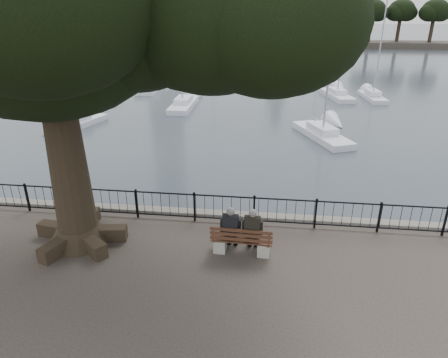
# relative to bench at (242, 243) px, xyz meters

# --- Properties ---
(harbor) EXTENTS (260.00, 260.00, 1.20)m
(harbor) POSITION_rel_bench_xyz_m (-0.73, 2.24, -0.83)
(harbor) COLOR slate
(harbor) RESTS_ON ground
(railing) EXTENTS (22.06, 0.06, 1.00)m
(railing) POSITION_rel_bench_xyz_m (-0.73, 1.74, 0.23)
(railing) COLOR black
(railing) RESTS_ON ground
(bench) EXTENTS (1.81, 0.62, 0.95)m
(bench) POSITION_rel_bench_xyz_m (0.00, 0.00, 0.00)
(bench) COLOR #98978E
(bench) RESTS_ON ground
(person_left) EXTENTS (0.45, 0.75, 1.50)m
(person_left) POSITION_rel_bench_xyz_m (-0.33, 0.12, 0.36)
(person_left) COLOR black
(person_left) RESTS_ON ground
(person_right) EXTENTS (0.45, 0.75, 1.50)m
(person_right) POSITION_rel_bench_xyz_m (0.30, 0.09, 0.36)
(person_right) COLOR black
(person_right) RESTS_ON ground
(lion_monument) EXTENTS (6.29, 6.29, 9.20)m
(lion_monument) POSITION_rel_bench_xyz_m (1.27, 49.17, 1.00)
(lion_monument) COLOR slate
(lion_monument) RESTS_ON ground
(sailboat_a) EXTENTS (2.69, 5.20, 9.11)m
(sailboat_a) POSITION_rel_bench_xyz_m (-12.72, 15.58, -1.04)
(sailboat_a) COLOR white
(sailboat_a) RESTS_ON ground
(sailboat_b) EXTENTS (1.69, 5.83, 12.66)m
(sailboat_b) POSITION_rel_bench_xyz_m (-6.59, 22.16, -0.97)
(sailboat_b) COLOR white
(sailboat_b) RESTS_ON ground
(sailboat_c) EXTENTS (3.57, 5.73, 10.15)m
(sailboat_c) POSITION_rel_bench_xyz_m (3.94, 14.98, -1.03)
(sailboat_c) COLOR white
(sailboat_c) RESTS_ON ground
(sailboat_d) EXTENTS (2.77, 5.73, 9.92)m
(sailboat_d) POSITION_rel_bench_xyz_m (6.55, 27.69, -1.03)
(sailboat_d) COLOR white
(sailboat_d) RESTS_ON ground
(sailboat_e) EXTENTS (2.06, 6.27, 13.68)m
(sailboat_e) POSITION_rel_bench_xyz_m (-11.45, 29.16, -0.96)
(sailboat_e) COLOR white
(sailboat_e) RESTS_ON ground
(sailboat_f) EXTENTS (1.68, 4.91, 10.51)m
(sailboat_f) POSITION_rel_bench_xyz_m (-0.02, 35.96, -1.00)
(sailboat_f) COLOR white
(sailboat_f) RESTS_ON ground
(sailboat_g) EXTENTS (2.62, 5.11, 8.75)m
(sailboat_g) POSITION_rel_bench_xyz_m (5.74, 38.43, -1.05)
(sailboat_g) COLOR white
(sailboat_g) RESTS_ON ground
(sailboat_h) EXTENTS (2.83, 5.05, 10.71)m
(sailboat_h) POSITION_rel_bench_xyz_m (-6.33, 37.40, -1.00)
(sailboat_h) COLOR white
(sailboat_h) RESTS_ON ground
(sailboat_i) EXTENTS (1.83, 4.96, 10.31)m
(sailboat_i) POSITION_rel_bench_xyz_m (9.66, 27.40, -1.01)
(sailboat_i) COLOR white
(sailboat_i) RESTS_ON ground
(far_shore) EXTENTS (30.00, 8.60, 9.18)m
(far_shore) POSITION_rel_bench_xyz_m (24.81, 78.70, 2.67)
(far_shore) COLOR #332D27
(far_shore) RESTS_ON ground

